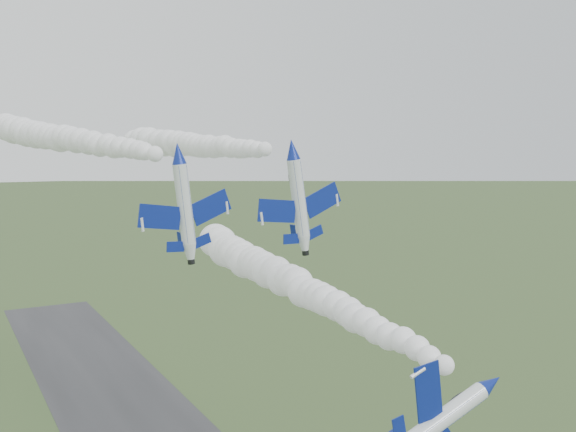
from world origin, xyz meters
name	(u,v)px	position (x,y,z in m)	size (l,w,h in m)	color
jet_lead	(492,384)	(9.05, -9.76, 29.23)	(4.28, 12.19, 9.43)	white
smoke_trail_jet_lead	(292,283)	(10.53, 24.91, 30.78)	(5.60, 64.15, 5.60)	white
jet_pair_left	(179,153)	(-6.38, 19.04, 47.36)	(10.93, 13.02, 3.26)	white
smoke_trail_jet_pair_left	(64,138)	(-12.07, 51.42, 49.36)	(4.79, 58.95, 4.79)	white
jet_pair_right	(293,149)	(6.91, 18.48, 47.78)	(11.27, 13.62, 3.61)	white
smoke_trail_jet_pair_right	(187,144)	(5.85, 49.85, 48.55)	(4.87, 55.52, 4.87)	white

